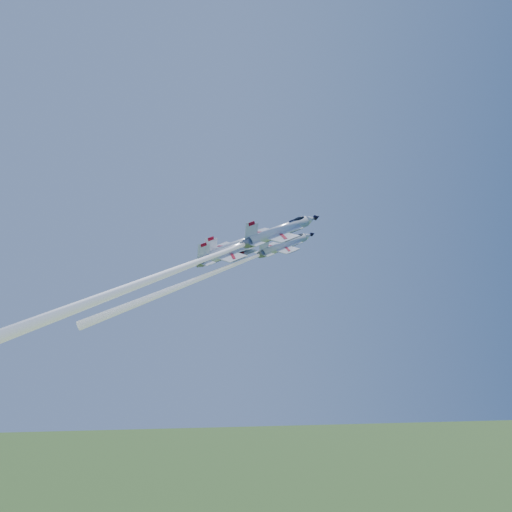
{
  "coord_description": "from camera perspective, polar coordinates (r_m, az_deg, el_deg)",
  "views": [
    {
      "loc": [
        -11.69,
        -105.58,
        88.03
      ],
      "look_at": [
        0.0,
        0.0,
        96.38
      ],
      "focal_mm": 40.0,
      "sensor_mm": 36.0,
      "label": 1
    }
  ],
  "objects": [
    {
      "name": "jet_slot",
      "position": [
        98.82,
        -10.44,
        -2.46
      ],
      "size": [
        35.19,
        22.55,
        35.42
      ],
      "rotation": [
        0.37,
        0.23,
        -1.05
      ],
      "color": "white"
    },
    {
      "name": "jet_lead",
      "position": [
        105.02,
        -3.93,
        -1.56
      ],
      "size": [
        32.59,
        21.01,
        34.13
      ],
      "rotation": [
        0.37,
        0.23,
        -1.05
      ],
      "color": "white"
    },
    {
      "name": "jet_left",
      "position": [
        101.85,
        -10.91,
        -2.35
      ],
      "size": [
        40.36,
        26.01,
        42.16
      ],
      "rotation": [
        0.37,
        0.23,
        -1.05
      ],
      "color": "white"
    },
    {
      "name": "jet_right",
      "position": [
        89.9,
        -9.69,
        -2.01
      ],
      "size": [
        44.3,
        28.91,
        49.85
      ],
      "rotation": [
        0.37,
        0.23,
        -1.05
      ],
      "color": "white"
    }
  ]
}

